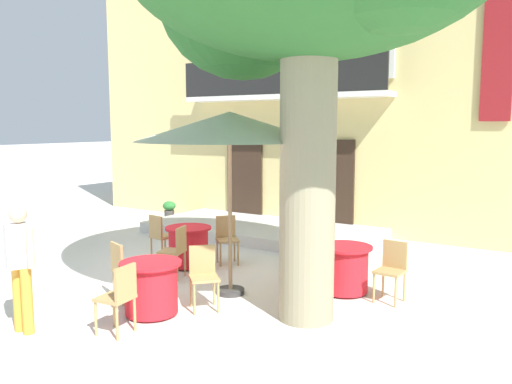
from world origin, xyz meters
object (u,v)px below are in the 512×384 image
at_px(cafe_chair_middle_0, 304,266).
at_px(cafe_chair_front_1, 203,273).
at_px(cafe_chair_near_tree_2, 227,236).
at_px(cafe_umbrella, 229,127).
at_px(cafe_table_middle, 345,268).
at_px(cafe_chair_front_2, 124,267).
at_px(cafe_chair_near_tree_1, 176,248).
at_px(cafe_chair_middle_1, 392,267).
at_px(pedestrian_near_entrance, 21,261).
at_px(ground_planter_left, 169,210).
at_px(cafe_chair_near_tree_0, 160,234).
at_px(cafe_table_near_tree, 188,246).
at_px(cafe_chair_middle_2, 338,249).
at_px(cafe_table_front, 151,287).
at_px(cafe_chair_front_0, 119,294).

bearing_deg(cafe_chair_middle_0, cafe_chair_front_1, -133.49).
distance_m(cafe_chair_near_tree_2, cafe_umbrella, 2.79).
xyz_separation_m(cafe_table_middle, cafe_chair_front_2, (-2.64, -2.16, 0.14)).
xyz_separation_m(cafe_chair_near_tree_1, cafe_chair_middle_1, (3.54, 0.83, 0.00)).
bearing_deg(cafe_chair_middle_1, pedestrian_near_entrance, -134.28).
xyz_separation_m(cafe_chair_near_tree_2, ground_planter_left, (-3.91, 2.76, -0.21)).
relative_size(cafe_chair_near_tree_1, cafe_chair_front_1, 1.00).
bearing_deg(cafe_chair_near_tree_0, pedestrian_near_entrance, -74.95).
relative_size(cafe_table_near_tree, cafe_chair_near_tree_0, 0.95).
bearing_deg(cafe_chair_middle_2, pedestrian_near_entrance, -119.63).
xyz_separation_m(cafe_table_front, cafe_chair_front_1, (0.46, 0.60, 0.14)).
bearing_deg(cafe_table_front, cafe_chair_near_tree_2, 104.08).
xyz_separation_m(cafe_chair_near_tree_1, cafe_table_front, (0.87, -1.53, -0.14)).
xyz_separation_m(cafe_table_middle, cafe_chair_front_1, (-1.45, -1.75, 0.14)).
bearing_deg(cafe_table_near_tree, cafe_chair_middle_0, -10.89).
xyz_separation_m(cafe_chair_front_0, pedestrian_near_entrance, (-1.11, -0.60, 0.40)).
height_order(cafe_chair_near_tree_2, cafe_umbrella, cafe_umbrella).
bearing_deg(cafe_umbrella, cafe_chair_front_1, -86.68).
xyz_separation_m(cafe_chair_near_tree_2, cafe_table_front, (0.71, -2.83, -0.14)).
relative_size(cafe_chair_middle_2, cafe_chair_front_2, 1.00).
height_order(cafe_table_near_tree, cafe_chair_middle_2, cafe_chair_middle_2).
height_order(cafe_chair_near_tree_0, cafe_chair_middle_1, same).
xyz_separation_m(cafe_table_middle, cafe_chair_front_0, (-1.75, -3.09, 0.14)).
xyz_separation_m(cafe_chair_near_tree_1, ground_planter_left, (-3.74, 4.05, -0.21)).
bearing_deg(cafe_chair_front_1, cafe_chair_middle_0, 46.51).
distance_m(cafe_chair_near_tree_2, ground_planter_left, 4.79).
xyz_separation_m(cafe_chair_near_tree_2, cafe_chair_front_0, (0.87, -3.56, 0.00)).
distance_m(cafe_chair_front_0, cafe_chair_front_2, 1.28).
distance_m(cafe_chair_near_tree_1, cafe_chair_front_2, 1.35).
bearing_deg(cafe_chair_middle_0, cafe_chair_front_2, -145.82).
bearing_deg(cafe_chair_front_1, cafe_table_middle, 50.32).
distance_m(cafe_chair_middle_2, pedestrian_near_entrance, 5.00).
distance_m(cafe_chair_near_tree_0, cafe_chair_front_0, 3.67).
distance_m(cafe_chair_middle_1, cafe_umbrella, 3.23).
height_order(cafe_chair_middle_1, cafe_chair_front_0, same).
xyz_separation_m(cafe_chair_near_tree_0, cafe_chair_front_2, (1.19, -2.09, 0.00)).
bearing_deg(cafe_chair_near_tree_2, cafe_chair_front_0, -76.27).
height_order(cafe_table_near_tree, cafe_chair_front_0, cafe_chair_front_0).
bearing_deg(cafe_chair_near_tree_2, cafe_table_near_tree, -127.54).
distance_m(cafe_chair_front_1, cafe_umbrella, 2.21).
distance_m(cafe_chair_near_tree_0, cafe_chair_near_tree_2, 1.33).
bearing_deg(cafe_table_middle, pedestrian_near_entrance, -127.75).
bearing_deg(cafe_chair_front_0, cafe_umbrella, 83.07).
distance_m(cafe_table_middle, cafe_umbrella, 2.86).
xyz_separation_m(cafe_table_middle, cafe_chair_middle_1, (0.75, 0.01, 0.14)).
bearing_deg(cafe_table_near_tree, cafe_chair_middle_1, 2.04).
height_order(cafe_chair_front_1, cafe_umbrella, cafe_umbrella).
distance_m(cafe_chair_near_tree_0, cafe_chair_near_tree_1, 1.29).
height_order(cafe_table_near_tree, cafe_chair_near_tree_0, cafe_chair_near_tree_0).
bearing_deg(cafe_chair_front_0, cafe_chair_front_1, 77.52).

